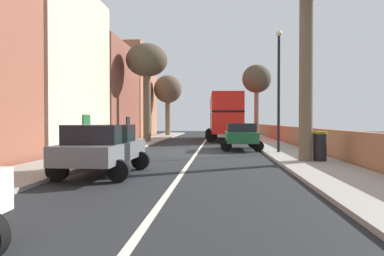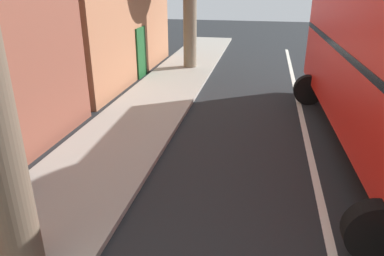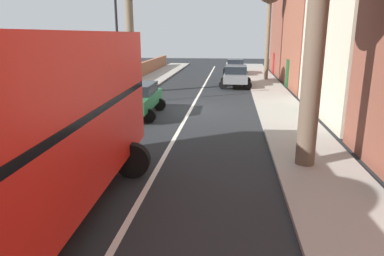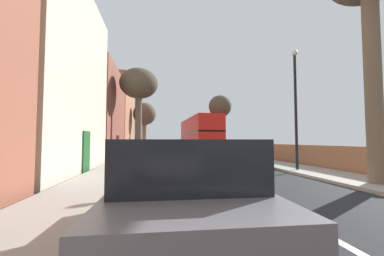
{
  "view_description": "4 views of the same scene",
  "coord_description": "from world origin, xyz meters",
  "px_view_note": "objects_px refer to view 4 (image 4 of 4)",
  "views": [
    {
      "loc": [
        1.23,
        -20.46,
        1.74
      ],
      "look_at": [
        -0.86,
        7.2,
        1.2
      ],
      "focal_mm": 33.87,
      "sensor_mm": 36.0,
      "label": 1
    },
    {
      "loc": [
        -1.3,
        4.31,
        4.07
      ],
      "look_at": [
        -2.18,
        8.76,
        2.17
      ],
      "focal_mm": 34.06,
      "sensor_mm": 36.0,
      "label": 2
    },
    {
      "loc": [
        -2.18,
        18.45,
        4.0
      ],
      "look_at": [
        -1.17,
        9.46,
        1.57
      ],
      "focal_mm": 32.85,
      "sensor_mm": 36.0,
      "label": 3
    },
    {
      "loc": [
        -2.87,
        -12.69,
        1.61
      ],
      "look_at": [
        -0.12,
        5.95,
        2.63
      ],
      "focal_mm": 21.97,
      "sensor_mm": 36.0,
      "label": 4
    }
  ],
  "objects_px": {
    "street_tree_left_2": "(139,86)",
    "street_tree_left_4": "(145,115)",
    "double_decker_bus": "(199,134)",
    "street_tree_right_1": "(220,108)",
    "lamppost_right": "(296,99)",
    "parked_car_grey_left_0": "(182,186)",
    "parked_car_green_right_1": "(244,152)"
  },
  "relations": [
    {
      "from": "street_tree_left_2",
      "to": "street_tree_left_4",
      "type": "xyz_separation_m",
      "value": [
        -0.2,
        13.08,
        -1.07
      ]
    },
    {
      "from": "street_tree_left_2",
      "to": "double_decker_bus",
      "type": "bearing_deg",
      "value": 39.77
    },
    {
      "from": "street_tree_right_1",
      "to": "street_tree_left_2",
      "type": "xyz_separation_m",
      "value": [
        -9.42,
        -8.01,
        0.56
      ]
    },
    {
      "from": "street_tree_left_4",
      "to": "street_tree_left_2",
      "type": "bearing_deg",
      "value": -89.13
    },
    {
      "from": "street_tree_right_1",
      "to": "lamppost_right",
      "type": "height_order",
      "value": "street_tree_right_1"
    },
    {
      "from": "parked_car_grey_left_0",
      "to": "street_tree_left_4",
      "type": "distance_m",
      "value": 30.51
    },
    {
      "from": "parked_car_green_right_1",
      "to": "lamppost_right",
      "type": "relative_size",
      "value": 0.69
    },
    {
      "from": "parked_car_green_right_1",
      "to": "street_tree_left_4",
      "type": "distance_m",
      "value": 21.25
    },
    {
      "from": "street_tree_left_4",
      "to": "lamppost_right",
      "type": "relative_size",
      "value": 1.09
    },
    {
      "from": "double_decker_bus",
      "to": "street_tree_left_4",
      "type": "xyz_separation_m",
      "value": [
        -6.4,
        7.92,
        2.91
      ]
    },
    {
      "from": "street_tree_left_4",
      "to": "parked_car_grey_left_0",
      "type": "bearing_deg",
      "value": -85.82
    },
    {
      "from": "street_tree_left_2",
      "to": "street_tree_left_4",
      "type": "relative_size",
      "value": 1.13
    },
    {
      "from": "double_decker_bus",
      "to": "parked_car_green_right_1",
      "type": "relative_size",
      "value": 2.56
    },
    {
      "from": "street_tree_left_2",
      "to": "lamppost_right",
      "type": "bearing_deg",
      "value": -46.52
    },
    {
      "from": "lamppost_right",
      "to": "double_decker_bus",
      "type": "bearing_deg",
      "value": 100.2
    },
    {
      "from": "parked_car_green_right_1",
      "to": "double_decker_bus",
      "type": "bearing_deg",
      "value": 93.95
    },
    {
      "from": "double_decker_bus",
      "to": "parked_car_green_right_1",
      "type": "xyz_separation_m",
      "value": [
        0.8,
        -11.6,
        -1.44
      ]
    },
    {
      "from": "lamppost_right",
      "to": "street_tree_right_1",
      "type": "bearing_deg",
      "value": 87.96
    },
    {
      "from": "parked_car_grey_left_0",
      "to": "lamppost_right",
      "type": "relative_size",
      "value": 0.69
    },
    {
      "from": "parked_car_green_right_1",
      "to": "street_tree_left_2",
      "type": "relative_size",
      "value": 0.56
    },
    {
      "from": "parked_car_green_right_1",
      "to": "street_tree_right_1",
      "type": "bearing_deg",
      "value": 80.5
    },
    {
      "from": "double_decker_bus",
      "to": "parked_car_grey_left_0",
      "type": "relative_size",
      "value": 2.58
    },
    {
      "from": "street_tree_right_1",
      "to": "lamppost_right",
      "type": "relative_size",
      "value": 1.14
    },
    {
      "from": "double_decker_bus",
      "to": "street_tree_right_1",
      "type": "height_order",
      "value": "street_tree_right_1"
    },
    {
      "from": "parked_car_green_right_1",
      "to": "street_tree_right_1",
      "type": "xyz_separation_m",
      "value": [
        2.42,
        14.44,
        4.87
      ]
    },
    {
      "from": "double_decker_bus",
      "to": "parked_car_grey_left_0",
      "type": "distance_m",
      "value": 22.64
    },
    {
      "from": "parked_car_green_right_1",
      "to": "street_tree_left_4",
      "type": "xyz_separation_m",
      "value": [
        -7.2,
        19.52,
        4.35
      ]
    },
    {
      "from": "street_tree_right_1",
      "to": "lamppost_right",
      "type": "distance_m",
      "value": 17.41
    },
    {
      "from": "parked_car_grey_left_0",
      "to": "parked_car_green_right_1",
      "type": "relative_size",
      "value": 0.99
    },
    {
      "from": "parked_car_green_right_1",
      "to": "street_tree_left_2",
      "type": "bearing_deg",
      "value": 137.44
    },
    {
      "from": "double_decker_bus",
      "to": "parked_car_green_right_1",
      "type": "height_order",
      "value": "double_decker_bus"
    },
    {
      "from": "street_tree_right_1",
      "to": "street_tree_left_2",
      "type": "relative_size",
      "value": 0.93
    }
  ]
}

